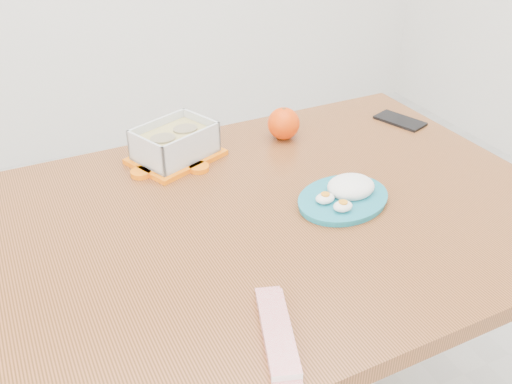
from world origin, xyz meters
name	(u,v)px	position (x,y,z in m)	size (l,w,h in m)	color
ground	(285,360)	(0.00, 0.00, 0.00)	(3.50, 3.50, 0.00)	#B7B7B2
dining_table	(256,247)	(-0.20, -0.21, 0.67)	(1.38, 0.94, 0.75)	brown
food_container	(175,143)	(-0.28, 0.11, 0.79)	(0.26, 0.23, 0.09)	orange
orange_fruit	(284,124)	(0.03, 0.11, 0.79)	(0.09, 0.09, 0.09)	#FF5105
rice_plate	(346,193)	(0.01, -0.24, 0.77)	(0.28, 0.28, 0.06)	#187386
candy_bar	(277,333)	(-0.32, -0.54, 0.76)	(0.19, 0.05, 0.02)	red
smartphone	(400,121)	(0.38, 0.06, 0.75)	(0.07, 0.14, 0.01)	black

